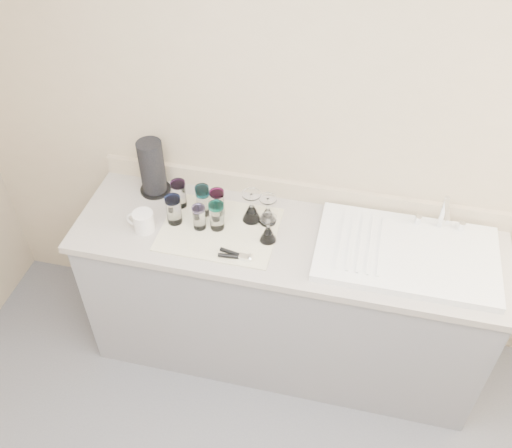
% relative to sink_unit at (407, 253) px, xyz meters
% --- Properties ---
extents(room_envelope, '(3.54, 3.50, 2.52)m').
position_rel_sink_unit_xyz_m(room_envelope, '(-0.55, -1.20, 0.64)').
color(room_envelope, '#535358').
rests_on(room_envelope, ground).
extents(counter_unit, '(2.06, 0.62, 0.90)m').
position_rel_sink_unit_xyz_m(counter_unit, '(-0.55, -0.00, -0.47)').
color(counter_unit, slate).
rests_on(counter_unit, ground).
extents(sink_unit, '(0.82, 0.50, 0.22)m').
position_rel_sink_unit_xyz_m(sink_unit, '(0.00, 0.00, 0.00)').
color(sink_unit, white).
rests_on(sink_unit, counter_unit).
extents(dish_towel, '(0.55, 0.42, 0.01)m').
position_rel_sink_unit_xyz_m(dish_towel, '(-0.88, -0.03, -0.02)').
color(dish_towel, silver).
rests_on(dish_towel, counter_unit).
extents(tumbler_teal, '(0.07, 0.07, 0.15)m').
position_rel_sink_unit_xyz_m(tumbler_teal, '(-1.12, 0.09, 0.06)').
color(tumbler_teal, white).
rests_on(tumbler_teal, dish_towel).
extents(tumbler_cyan, '(0.07, 0.07, 0.14)m').
position_rel_sink_unit_xyz_m(tumbler_cyan, '(-1.00, 0.09, 0.06)').
color(tumbler_cyan, white).
rests_on(tumbler_cyan, dish_towel).
extents(tumbler_purple, '(0.07, 0.07, 0.14)m').
position_rel_sink_unit_xyz_m(tumbler_purple, '(-0.92, 0.07, 0.06)').
color(tumbler_purple, white).
rests_on(tumbler_purple, dish_towel).
extents(tumbler_magenta, '(0.08, 0.08, 0.15)m').
position_rel_sink_unit_xyz_m(tumbler_magenta, '(-1.10, -0.03, 0.07)').
color(tumbler_magenta, white).
rests_on(tumbler_magenta, dish_towel).
extents(tumbler_blue, '(0.06, 0.06, 0.13)m').
position_rel_sink_unit_xyz_m(tumbler_blue, '(-0.98, -0.04, 0.05)').
color(tumbler_blue, white).
rests_on(tumbler_blue, dish_towel).
extents(tumbler_lavender, '(0.07, 0.07, 0.15)m').
position_rel_sink_unit_xyz_m(tumbler_lavender, '(-0.89, -0.02, 0.06)').
color(tumbler_lavender, white).
rests_on(tumbler_lavender, dish_towel).
extents(tumbler_extra, '(0.07, 0.07, 0.14)m').
position_rel_sink_unit_xyz_m(tumbler_extra, '(-0.99, 0.06, 0.06)').
color(tumbler_extra, white).
rests_on(tumbler_extra, dish_towel).
extents(goblet_back_left, '(0.09, 0.09, 0.16)m').
position_rel_sink_unit_xyz_m(goblet_back_left, '(-0.75, 0.07, 0.04)').
color(goblet_back_left, white).
rests_on(goblet_back_left, dish_towel).
extents(goblet_back_right, '(0.08, 0.08, 0.15)m').
position_rel_sink_unit_xyz_m(goblet_back_right, '(-0.67, 0.07, 0.04)').
color(goblet_back_right, white).
rests_on(goblet_back_right, dish_towel).
extents(goblet_front_right, '(0.08, 0.08, 0.14)m').
position_rel_sink_unit_xyz_m(goblet_front_right, '(-0.64, -0.05, 0.04)').
color(goblet_front_right, white).
rests_on(goblet_front_right, dish_towel).
extents(can_opener, '(0.16, 0.06, 0.02)m').
position_rel_sink_unit_xyz_m(can_opener, '(-0.76, -0.19, -0.00)').
color(can_opener, silver).
rests_on(can_opener, dish_towel).
extents(white_mug, '(0.14, 0.10, 0.10)m').
position_rel_sink_unit_xyz_m(white_mug, '(-1.24, -0.11, 0.03)').
color(white_mug, silver).
rests_on(white_mug, counter_unit).
extents(paper_towel_roll, '(0.16, 0.16, 0.30)m').
position_rel_sink_unit_xyz_m(paper_towel_roll, '(-1.28, 0.18, 0.13)').
color(paper_towel_roll, black).
rests_on(paper_towel_roll, counter_unit).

